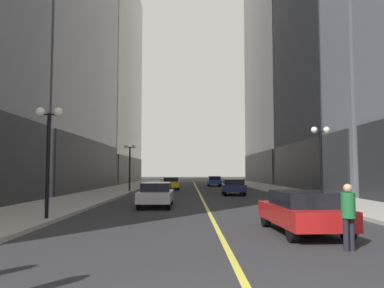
# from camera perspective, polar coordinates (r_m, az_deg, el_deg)

# --- Properties ---
(ground_plane) EXTENTS (200.00, 200.00, 0.00)m
(ground_plane) POSITION_cam_1_polar(r_m,az_deg,el_deg) (39.06, 0.91, -6.95)
(ground_plane) COLOR #2D2D30
(sidewalk_left) EXTENTS (4.50, 78.00, 0.15)m
(sidewalk_left) POSITION_cam_1_polar(r_m,az_deg,el_deg) (39.72, -11.16, -6.72)
(sidewalk_left) COLOR #ADA8A0
(sidewalk_left) RESTS_ON ground
(sidewalk_right) EXTENTS (4.50, 78.00, 0.15)m
(sidewalk_right) POSITION_cam_1_polar(r_m,az_deg,el_deg) (40.12, 12.85, -6.67)
(sidewalk_right) COLOR #ADA8A0
(sidewalk_right) RESTS_ON ground
(lane_centre_stripe) EXTENTS (0.16, 70.00, 0.01)m
(lane_centre_stripe) POSITION_cam_1_polar(r_m,az_deg,el_deg) (39.06, 0.91, -6.94)
(lane_centre_stripe) COLOR #E5D64C
(lane_centre_stripe) RESTS_ON ground
(building_left_far) EXTENTS (14.66, 26.00, 35.71)m
(building_left_far) POSITION_cam_1_polar(r_m,az_deg,el_deg) (68.03, -14.97, 9.51)
(building_left_far) COLOR #B7AD99
(building_left_far) RESTS_ON ground
(car_red) EXTENTS (1.99, 4.29, 1.32)m
(car_red) POSITION_cam_1_polar(r_m,az_deg,el_deg) (12.60, 16.11, -9.49)
(car_red) COLOR #B21919
(car_red) RESTS_ON ground
(car_silver) EXTENTS (1.73, 4.18, 1.32)m
(car_silver) POSITION_cam_1_polar(r_m,az_deg,el_deg) (21.13, -5.35, -7.40)
(car_silver) COLOR #B7B7BC
(car_silver) RESTS_ON ground
(car_navy) EXTENTS (1.93, 4.18, 1.32)m
(car_navy) POSITION_cam_1_polar(r_m,az_deg,el_deg) (32.00, 6.18, -6.27)
(car_navy) COLOR #141E4C
(car_navy) RESTS_ON ground
(car_yellow) EXTENTS (1.78, 4.68, 1.32)m
(car_yellow) POSITION_cam_1_polar(r_m,az_deg,el_deg) (41.48, -3.11, -5.78)
(car_yellow) COLOR yellow
(car_yellow) RESTS_ON ground
(car_blue) EXTENTS (1.75, 4.51, 1.32)m
(car_blue) POSITION_cam_1_polar(r_m,az_deg,el_deg) (50.93, 3.33, -5.47)
(car_blue) COLOR navy
(car_blue) RESTS_ON ground
(pedestrian_in_green_parka) EXTENTS (0.41, 0.41, 1.63)m
(pedestrian_in_green_parka) POSITION_cam_1_polar(r_m,az_deg,el_deg) (10.30, 22.24, -9.31)
(pedestrian_in_green_parka) COLOR black
(pedestrian_in_green_parka) RESTS_ON ground
(street_lamp_left_near) EXTENTS (1.06, 0.36, 4.43)m
(street_lamp_left_near) POSITION_cam_1_polar(r_m,az_deg,el_deg) (15.83, -20.57, 0.94)
(street_lamp_left_near) COLOR black
(street_lamp_left_near) RESTS_ON ground
(street_lamp_left_far) EXTENTS (1.06, 0.36, 4.43)m
(street_lamp_left_far) POSITION_cam_1_polar(r_m,az_deg,el_deg) (35.85, -9.24, -1.94)
(street_lamp_left_far) COLOR black
(street_lamp_left_far) RESTS_ON ground
(street_lamp_right_mid) EXTENTS (1.06, 0.36, 4.43)m
(street_lamp_right_mid) POSITION_cam_1_polar(r_m,az_deg,el_deg) (22.48, 18.63, -0.52)
(street_lamp_right_mid) COLOR black
(street_lamp_right_mid) RESTS_ON ground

